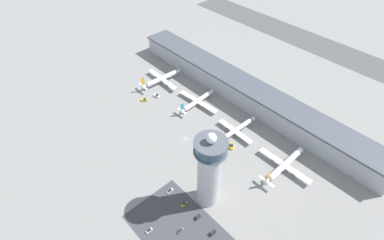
{
  "coord_description": "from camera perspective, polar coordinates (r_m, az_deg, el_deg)",
  "views": [
    {
      "loc": [
        121.16,
        -103.7,
        166.14
      ],
      "look_at": [
        -2.24,
        9.48,
        12.05
      ],
      "focal_mm": 28.0,
      "sensor_mm": 36.0,
      "label": 1
    }
  ],
  "objects": [
    {
      "name": "car_silver_sedan",
      "position": [
        185.57,
        3.87,
        -20.69
      ],
      "size": [
        2.01,
        4.86,
        1.57
      ],
      "color": "black",
      "rests_on": "ground"
    },
    {
      "name": "parking_lot_surface",
      "position": [
        186.22,
        -2.13,
        -20.57
      ],
      "size": [
        64.0,
        40.0,
        0.01
      ],
      "primitive_type": "cube",
      "color": "#424247",
      "rests_on": "ground"
    },
    {
      "name": "car_red_hatchback",
      "position": [
        187.64,
        -8.18,
        -20.1
      ],
      "size": [
        1.9,
        4.09,
        1.51
      ],
      "color": "black",
      "rests_on": "ground"
    },
    {
      "name": "service_truck_catering",
      "position": [
        225.51,
        7.56,
        -4.91
      ],
      "size": [
        5.75,
        6.58,
        3.19
      ],
      "color": "black",
      "rests_on": "ground"
    },
    {
      "name": "terminal_building",
      "position": [
        263.6,
        10.12,
        5.33
      ],
      "size": [
        248.3,
        25.0,
        18.18
      ],
      "color": "#B2B2B7",
      "rests_on": "ground"
    },
    {
      "name": "airplane_gate_charlie",
      "position": [
        232.77,
        8.09,
        -2.11
      ],
      "size": [
        32.92,
        44.85,
        11.71
      ],
      "color": "silver",
      "rests_on": "ground"
    },
    {
      "name": "airplane_gate_delta",
      "position": [
        217.1,
        17.15,
        -8.24
      ],
      "size": [
        40.85,
        41.89,
        13.28
      ],
      "color": "white",
      "rests_on": "ground"
    },
    {
      "name": "car_green_van",
      "position": [
        200.37,
        -4.22,
        -13.3
      ],
      "size": [
        1.89,
        4.49,
        1.38
      ],
      "color": "black",
      "rests_on": "ground"
    },
    {
      "name": "service_truck_fuel",
      "position": [
        270.24,
        -6.72,
        4.59
      ],
      "size": [
        6.1,
        3.92,
        2.6
      ],
      "color": "black",
      "rests_on": "ground"
    },
    {
      "name": "runway_strip",
      "position": [
        373.56,
        23.93,
        12.52
      ],
      "size": [
        372.45,
        44.0,
        0.01
      ],
      "primitive_type": "cube",
      "color": "#515154",
      "rests_on": "ground"
    },
    {
      "name": "airplane_gate_alpha",
      "position": [
        284.93,
        -5.85,
        7.83
      ],
      "size": [
        40.9,
        42.11,
        14.32
      ],
      "color": "silver",
      "rests_on": "ground"
    },
    {
      "name": "airplane_gate_bravo",
      "position": [
        257.83,
        1.02,
        3.6
      ],
      "size": [
        41.2,
        39.0,
        11.83
      ],
      "color": "white",
      "rests_on": "ground"
    },
    {
      "name": "ground_plane",
      "position": [
        230.3,
        -1.36,
        -3.57
      ],
      "size": [
        1000.0,
        1000.0,
        0.0
      ],
      "primitive_type": "plane",
      "color": "gray"
    },
    {
      "name": "car_black_suv",
      "position": [
        190.01,
        1.03,
        -18.01
      ],
      "size": [
        2.05,
        4.51,
        1.46
      ],
      "color": "black",
      "rests_on": "ground"
    },
    {
      "name": "control_tower",
      "position": [
        174.72,
        3.32,
        -9.54
      ],
      "size": [
        18.8,
        18.8,
        57.89
      ],
      "color": "#BCBCC1",
      "rests_on": "ground"
    },
    {
      "name": "car_yellow_taxi",
      "position": [
        185.95,
        -2.2,
        -20.33
      ],
      "size": [
        1.9,
        4.42,
        1.57
      ],
      "color": "black",
      "rests_on": "ground"
    },
    {
      "name": "service_truck_water",
      "position": [
        259.92,
        0.71,
        3.15
      ],
      "size": [
        4.34,
        8.62,
        2.66
      ],
      "color": "black",
      "rests_on": "ground"
    },
    {
      "name": "car_maroon_suv",
      "position": [
        194.51,
        -1.48,
        -15.72
      ],
      "size": [
        1.79,
        4.18,
        1.58
      ],
      "color": "black",
      "rests_on": "ground"
    },
    {
      "name": "service_truck_baggage",
      "position": [
        267.16,
        -9.05,
        3.78
      ],
      "size": [
        5.52,
        5.61,
        2.43
      ],
      "color": "black",
      "rests_on": "ground"
    }
  ]
}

